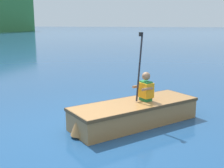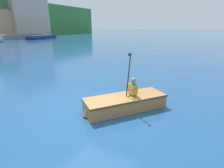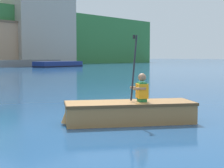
{
  "view_description": "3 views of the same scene",
  "coord_description": "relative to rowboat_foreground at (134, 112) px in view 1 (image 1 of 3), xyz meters",
  "views": [
    {
      "loc": [
        -4.63,
        -2.13,
        2.03
      ],
      "look_at": [
        0.73,
        -0.34,
        0.8
      ],
      "focal_mm": 45.0,
      "sensor_mm": 36.0,
      "label": 1
    },
    {
      "loc": [
        -4.15,
        -2.93,
        2.64
      ],
      "look_at": [
        0.73,
        -0.34,
        0.8
      ],
      "focal_mm": 28.0,
      "sensor_mm": 36.0,
      "label": 2
    },
    {
      "loc": [
        -4.9,
        -5.35,
        1.41
      ],
      "look_at": [
        0.73,
        -0.34,
        0.8
      ],
      "focal_mm": 55.0,
      "sensor_mm": 36.0,
      "label": 3
    }
  ],
  "objects": [
    {
      "name": "rowboat_foreground",
      "position": [
        0.0,
        0.0,
        0.0
      ],
      "size": [
        2.71,
        2.4,
        0.45
      ],
      "color": "#A3703D",
      "rests_on": "ground"
    },
    {
      "name": "ground_plane",
      "position": [
        -0.7,
        0.82,
        -0.25
      ],
      "size": [
        300.0,
        300.0,
        0.0
      ],
      "primitive_type": "plane",
      "color": "navy"
    },
    {
      "name": "person_paddler",
      "position": [
        0.23,
        -0.18,
        0.48
      ],
      "size": [
        0.46,
        0.45,
        1.41
      ],
      "color": "#267F3F",
      "rests_on": "rowboat_foreground"
    }
  ]
}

